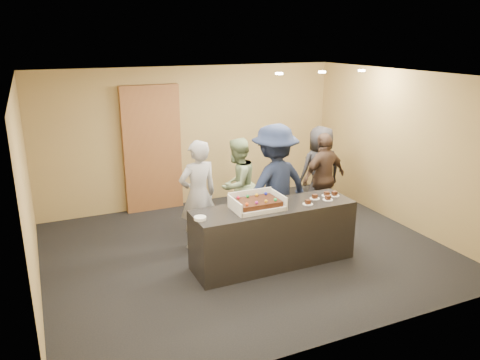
{
  "coord_description": "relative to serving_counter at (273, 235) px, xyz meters",
  "views": [
    {
      "loc": [
        -2.82,
        -6.1,
        3.24
      ],
      "look_at": [
        -0.1,
        0.0,
        1.17
      ],
      "focal_mm": 35.0,
      "sensor_mm": 36.0,
      "label": 1
    }
  ],
  "objects": [
    {
      "name": "room",
      "position": [
        -0.19,
        0.55,
        0.9
      ],
      "size": [
        6.04,
        6.0,
        2.7
      ],
      "color": "black",
      "rests_on": "ground"
    },
    {
      "name": "serving_counter",
      "position": [
        0.0,
        0.0,
        0.0
      ],
      "size": [
        2.4,
        0.7,
        0.9
      ],
      "primitive_type": "cube",
      "rotation": [
        0.0,
        0.0,
        -0.0
      ],
      "color": "black",
      "rests_on": "floor"
    },
    {
      "name": "storage_cabinet",
      "position": [
        -1.03,
        2.96,
        0.74
      ],
      "size": [
        1.09,
        0.15,
        2.39
      ],
      "primitive_type": "cube",
      "color": "brown",
      "rests_on": "floor"
    },
    {
      "name": "cake_box",
      "position": [
        -0.27,
        0.03,
        0.5
      ],
      "size": [
        0.71,
        0.49,
        0.21
      ],
      "color": "white",
      "rests_on": "serving_counter"
    },
    {
      "name": "sheet_cake",
      "position": [
        -0.27,
        0.0,
        0.55
      ],
      "size": [
        0.61,
        0.42,
        0.12
      ],
      "color": "#361B0C",
      "rests_on": "cake_box"
    },
    {
      "name": "plate_stack",
      "position": [
        -1.14,
        -0.06,
        0.47
      ],
      "size": [
        0.17,
        0.17,
        0.04
      ],
      "primitive_type": "cylinder",
      "color": "white",
      "rests_on": "serving_counter"
    },
    {
      "name": "slice_a",
      "position": [
        0.48,
        -0.14,
        0.47
      ],
      "size": [
        0.15,
        0.15,
        0.07
      ],
      "color": "white",
      "rests_on": "serving_counter"
    },
    {
      "name": "slice_b",
      "position": [
        0.71,
        0.03,
        0.47
      ],
      "size": [
        0.15,
        0.15,
        0.07
      ],
      "color": "white",
      "rests_on": "serving_counter"
    },
    {
      "name": "slice_c",
      "position": [
        0.85,
        -0.1,
        0.47
      ],
      "size": [
        0.15,
        0.15,
        0.07
      ],
      "color": "white",
      "rests_on": "serving_counter"
    },
    {
      "name": "slice_d",
      "position": [
        0.94,
        0.06,
        0.47
      ],
      "size": [
        0.15,
        0.15,
        0.07
      ],
      "color": "white",
      "rests_on": "serving_counter"
    },
    {
      "name": "slice_e",
      "position": [
        1.06,
        0.02,
        0.47
      ],
      "size": [
        0.15,
        0.15,
        0.07
      ],
      "color": "white",
      "rests_on": "serving_counter"
    },
    {
      "name": "person_server_grey",
      "position": [
        -0.81,
        0.97,
        0.42
      ],
      "size": [
        0.69,
        0.51,
        1.75
      ],
      "primitive_type": "imported",
      "rotation": [
        0.0,
        0.0,
        3.29
      ],
      "color": "#9B9AA0",
      "rests_on": "floor"
    },
    {
      "name": "person_sage_man",
      "position": [
        0.03,
        1.39,
        0.36
      ],
      "size": [
        0.99,
        0.94,
        1.62
      ],
      "primitive_type": "imported",
      "rotation": [
        0.0,
        0.0,
        3.72
      ],
      "color": "#90A879",
      "rests_on": "floor"
    },
    {
      "name": "person_navy_man",
      "position": [
        0.32,
        0.6,
        0.53
      ],
      "size": [
        1.37,
        0.94,
        1.96
      ],
      "primitive_type": "imported",
      "rotation": [
        0.0,
        0.0,
        3.31
      ],
      "color": "#192340",
      "rests_on": "floor"
    },
    {
      "name": "person_brown_extra",
      "position": [
        1.62,
        1.14,
        0.36
      ],
      "size": [
        1.01,
        0.56,
        1.62
      ],
      "primitive_type": "imported",
      "rotation": [
        0.0,
        0.0,
        3.33
      ],
      "color": "brown",
      "rests_on": "floor"
    },
    {
      "name": "person_dark_suit",
      "position": [
        1.75,
        1.46,
        0.39
      ],
      "size": [
        0.85,
        0.59,
        1.68
      ],
      "primitive_type": "imported",
      "rotation": [
        0.0,
        0.0,
        3.08
      ],
      "color": "black",
      "rests_on": "floor"
    },
    {
      "name": "ceiling_spotlights",
      "position": [
        1.41,
        1.05,
        2.22
      ],
      "size": [
        1.72,
        0.12,
        0.03
      ],
      "color": "#FFEAC6",
      "rests_on": "ceiling"
    }
  ]
}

